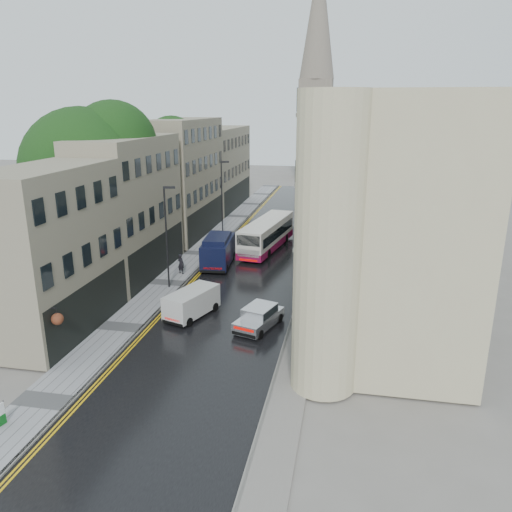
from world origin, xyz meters
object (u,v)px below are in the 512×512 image
(silver_hatchback, at_px, (237,322))
(navy_van, at_px, (202,256))
(cream_bus, at_px, (246,241))
(tree_far, at_px, (154,178))
(pedestrian, at_px, (181,264))
(white_lorry, at_px, (304,213))
(lamp_post_near, at_px, (167,238))
(lamp_post_far, at_px, (222,198))
(white_van, at_px, (168,308))
(tree_near, at_px, (87,192))

(silver_hatchback, relative_size, navy_van, 0.71)
(cream_bus, relative_size, navy_van, 1.90)
(tree_far, distance_m, navy_van, 14.15)
(cream_bus, distance_m, pedestrian, 7.40)
(white_lorry, relative_size, lamp_post_near, 1.08)
(pedestrian, bearing_deg, navy_van, -125.25)
(lamp_post_far, bearing_deg, cream_bus, -79.73)
(cream_bus, distance_m, navy_van, 5.73)
(tree_far, xyz_separation_m, navy_van, (8.18, -10.50, -4.80))
(tree_far, height_order, white_van, tree_far)
(cream_bus, relative_size, white_lorry, 1.26)
(navy_van, relative_size, lamp_post_near, 0.72)
(cream_bus, xyz_separation_m, white_lorry, (4.39, 9.98, 0.75))
(pedestrian, distance_m, lamp_post_near, 4.37)
(navy_van, bearing_deg, tree_near, -168.68)
(tree_far, bearing_deg, tree_near, -91.32)
(white_lorry, xyz_separation_m, pedestrian, (-8.54, -16.09, -1.24))
(white_van, distance_m, lamp_post_near, 6.91)
(navy_van, bearing_deg, lamp_post_near, -113.53)
(silver_hatchback, bearing_deg, cream_bus, 117.51)
(silver_hatchback, xyz_separation_m, pedestrian, (-7.02, 9.94, 0.21))
(silver_hatchback, bearing_deg, lamp_post_far, 123.98)
(tree_far, xyz_separation_m, white_van, (8.92, -20.54, -5.28))
(navy_van, bearing_deg, cream_bus, 57.58)
(tree_near, height_order, tree_far, tree_near)
(silver_hatchback, relative_size, lamp_post_far, 0.50)
(pedestrian, xyz_separation_m, lamp_post_near, (0.12, -3.18, 3.00))
(cream_bus, height_order, lamp_post_far, lamp_post_far)
(white_van, bearing_deg, tree_near, 160.08)
(tree_far, relative_size, navy_van, 2.26)
(tree_near, relative_size, white_van, 3.39)
(tree_far, height_order, white_lorry, tree_far)
(white_lorry, distance_m, navy_van, 16.64)
(white_van, bearing_deg, navy_van, 113.58)
(pedestrian, bearing_deg, tree_far, -39.12)
(navy_van, distance_m, pedestrian, 1.89)
(silver_hatchback, bearing_deg, pedestrian, 142.59)
(white_van, relative_size, pedestrian, 2.43)
(pedestrian, distance_m, lamp_post_far, 13.98)
(navy_van, bearing_deg, lamp_post_far, 91.84)
(silver_hatchback, height_order, white_van, white_van)
(cream_bus, distance_m, white_lorry, 10.93)
(lamp_post_near, bearing_deg, pedestrian, 82.78)
(cream_bus, bearing_deg, pedestrian, -115.72)
(cream_bus, relative_size, lamp_post_far, 1.36)
(tree_near, distance_m, lamp_post_near, 7.87)
(pedestrian, bearing_deg, lamp_post_near, 113.06)
(tree_near, distance_m, cream_bus, 14.53)
(navy_van, distance_m, lamp_post_far, 12.97)
(navy_van, relative_size, pedestrian, 3.27)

